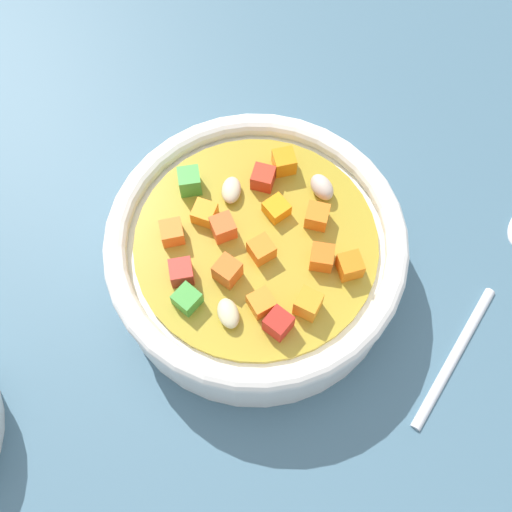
# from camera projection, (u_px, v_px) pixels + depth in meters

# --- Properties ---
(ground_plane) EXTENTS (1.40, 1.40, 0.02)m
(ground_plane) POSITION_uv_depth(u_px,v_px,m) (256.00, 277.00, 0.49)
(ground_plane) COLOR #42667A
(soup_bowl_main) EXTENTS (0.20, 0.20, 0.07)m
(soup_bowl_main) POSITION_uv_depth(u_px,v_px,m) (256.00, 254.00, 0.45)
(soup_bowl_main) COLOR white
(soup_bowl_main) RESTS_ON ground_plane
(spoon) EXTENTS (0.19, 0.06, 0.01)m
(spoon) POSITION_uv_depth(u_px,v_px,m) (496.00, 281.00, 0.47)
(spoon) COLOR silver
(spoon) RESTS_ON ground_plane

